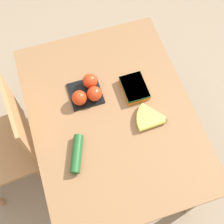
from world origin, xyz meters
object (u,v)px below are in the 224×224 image
(chair, at_px, (9,144))
(cucumber_near, at_px, (77,154))
(banana_bunch, at_px, (151,119))
(carrot_bag, at_px, (134,88))
(tomato_pack, at_px, (88,91))

(chair, distance_m, cucumber_near, 0.53)
(banana_bunch, distance_m, carrot_bag, 0.20)
(tomato_pack, relative_size, cucumber_near, 0.89)
(tomato_pack, bearing_deg, cucumber_near, 155.11)
(chair, distance_m, tomato_pack, 0.59)
(carrot_bag, height_order, cucumber_near, cucumber_near)
(cucumber_near, bearing_deg, tomato_pack, -24.89)
(tomato_pack, relative_size, carrot_bag, 1.04)
(tomato_pack, distance_m, cucumber_near, 0.35)
(chair, distance_m, carrot_bag, 0.81)
(chair, distance_m, banana_bunch, 0.86)
(tomato_pack, bearing_deg, chair, 95.10)
(tomato_pack, bearing_deg, banana_bunch, -131.62)
(banana_bunch, bearing_deg, cucumber_near, 99.30)
(chair, height_order, tomato_pack, chair)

